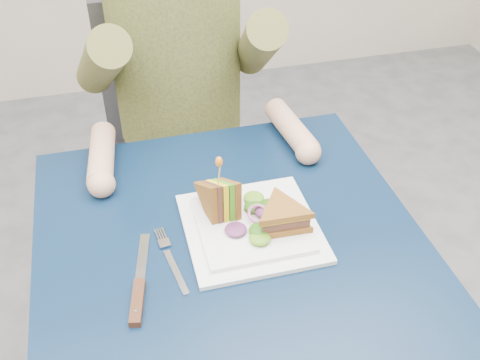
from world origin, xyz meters
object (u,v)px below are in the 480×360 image
object	(u,v)px
chair	(178,131)
diner	(176,31)
knife	(138,294)
sandwich_flat	(282,216)
table	(230,264)
plate	(251,226)
sandwich_upright	(220,199)
fork	(172,261)

from	to	relation	value
chair	diner	bearing A→B (deg)	-90.00
knife	sandwich_flat	bearing A→B (deg)	16.68
table	sandwich_flat	xyz separation A→B (m)	(0.10, -0.02, 0.12)
plate	knife	bearing A→B (deg)	-154.56
diner	chair	bearing A→B (deg)	90.00
chair	table	bearing A→B (deg)	-90.00
table	chair	bearing A→B (deg)	90.00
table	sandwich_flat	world-z (taller)	sandwich_flat
sandwich_upright	knife	xyz separation A→B (m)	(-0.18, -0.16, -0.05)
chair	sandwich_upright	world-z (taller)	chair
table	knife	world-z (taller)	knife
sandwich_flat	chair	bearing A→B (deg)	98.20
table	diner	size ratio (longest dim) A/B	1.01
plate	sandwich_flat	size ratio (longest dim) A/B	2.01
table	plate	xyz separation A→B (m)	(0.05, 0.01, 0.09)
diner	sandwich_flat	xyz separation A→B (m)	(0.10, -0.59, -0.14)
fork	sandwich_upright	bearing A→B (deg)	38.86
sandwich_flat	knife	size ratio (longest dim) A/B	0.59
sandwich_flat	sandwich_upright	size ratio (longest dim) A/B	0.96
plate	fork	xyz separation A→B (m)	(-0.17, -0.05, -0.01)
chair	sandwich_upright	distance (m)	0.68
diner	sandwich_upright	bearing A→B (deg)	-90.68
diner	sandwich_upright	size ratio (longest dim) A/B	5.53
chair	knife	xyz separation A→B (m)	(-0.19, -0.79, 0.20)
sandwich_upright	fork	world-z (taller)	sandwich_upright
chair	knife	bearing A→B (deg)	-103.56
table	diner	distance (m)	0.63
plate	sandwich_upright	distance (m)	0.08
knife	table	bearing A→B (deg)	28.67
plate	table	bearing A→B (deg)	-169.76
sandwich_flat	sandwich_upright	bearing A→B (deg)	146.81
chair	sandwich_upright	xyz separation A→B (m)	(-0.01, -0.63, 0.24)
knife	fork	bearing A→B (deg)	43.19
diner	sandwich_flat	bearing A→B (deg)	-80.26
fork	table	bearing A→B (deg)	17.96
table	plate	distance (m)	0.10
sandwich_upright	fork	size ratio (longest dim) A/B	0.75
plate	knife	distance (m)	0.26
table	fork	xyz separation A→B (m)	(-0.12, -0.04, 0.08)
fork	knife	world-z (taller)	knife
sandwich_upright	knife	world-z (taller)	sandwich_upright
sandwich_upright	table	bearing A→B (deg)	-83.39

